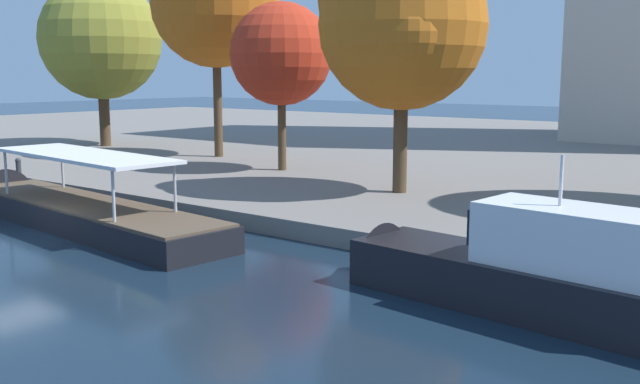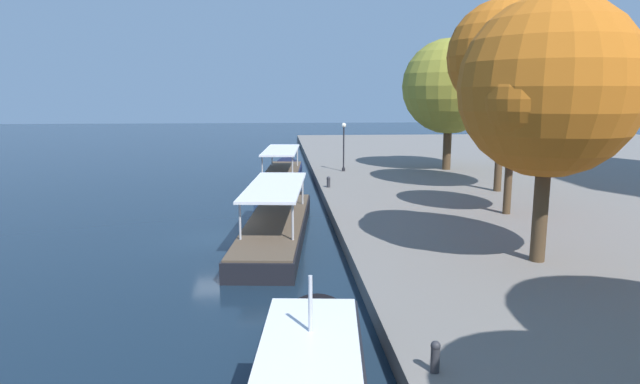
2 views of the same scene
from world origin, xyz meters
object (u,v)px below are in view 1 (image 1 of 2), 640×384
(tree_0, at_px, (102,37))
(tree_2, at_px, (397,22))
(tour_boat_1, at_px, (72,214))
(mooring_bollard_2, at_px, (18,165))
(mooring_bollard_1, at_px, (533,237))
(tree_4, at_px, (280,56))
(tree_1, at_px, (217,0))
(motor_yacht_2, at_px, (527,280))

(tree_0, relative_size, tree_2, 1.10)
(tour_boat_1, distance_m, mooring_bollard_2, 10.40)
(mooring_bollard_2, bearing_deg, tree_2, 20.30)
(tree_0, bearing_deg, tree_2, -10.81)
(tree_2, bearing_deg, mooring_bollard_2, -159.70)
(tree_0, distance_m, tree_2, 26.65)
(tour_boat_1, xyz_separation_m, mooring_bollard_1, (15.92, 3.68, 0.70))
(mooring_bollard_2, relative_size, tree_2, 0.08)
(mooring_bollard_1, bearing_deg, tree_4, 152.34)
(tour_boat_1, height_order, tree_1, tree_1)
(tree_0, distance_m, tree_1, 11.17)
(tree_4, bearing_deg, motor_yacht_2, -33.41)
(mooring_bollard_2, bearing_deg, motor_yacht_2, -5.90)
(motor_yacht_2, bearing_deg, tree_2, -38.87)
(tour_boat_1, height_order, mooring_bollard_2, tour_boat_1)
(mooring_bollard_1, xyz_separation_m, tree_2, (-8.33, 6.24, 6.39))
(tour_boat_1, distance_m, tree_1, 19.02)
(mooring_bollard_1, distance_m, tree_1, 27.34)
(tree_0, xyz_separation_m, tree_1, (11.04, -0.08, 1.68))
(tree_0, xyz_separation_m, tree_4, (17.95, -2.56, -1.59))
(mooring_bollard_2, xyz_separation_m, tree_4, (9.13, 8.85, 5.24))
(mooring_bollard_2, bearing_deg, tree_4, 44.11)
(mooring_bollard_2, relative_size, tree_4, 0.09)
(tour_boat_1, height_order, mooring_bollard_1, tour_boat_1)
(tour_boat_1, relative_size, tree_1, 1.23)
(motor_yacht_2, height_order, tree_4, tree_4)
(tree_1, height_order, tree_4, tree_1)
(mooring_bollard_1, bearing_deg, tour_boat_1, -166.97)
(tour_boat_1, relative_size, tree_2, 1.53)
(tour_boat_1, xyz_separation_m, tree_0, (-18.59, 14.92, 7.52))
(tree_1, bearing_deg, tour_boat_1, -63.07)
(tree_0, distance_m, tree_4, 18.20)
(motor_yacht_2, bearing_deg, tree_4, -27.90)
(tour_boat_1, relative_size, tree_0, 1.39)
(motor_yacht_2, height_order, tree_0, tree_0)
(tree_1, distance_m, tree_2, 16.05)
(mooring_bollard_2, xyz_separation_m, tree_2, (17.36, 6.42, 6.39))
(tree_0, bearing_deg, mooring_bollard_2, -52.33)
(tree_2, bearing_deg, motor_yacht_2, -44.38)
(tree_1, xyz_separation_m, tree_2, (15.13, -4.92, -2.11))
(mooring_bollard_1, bearing_deg, tree_1, 154.55)
(tree_2, bearing_deg, tree_4, 163.52)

